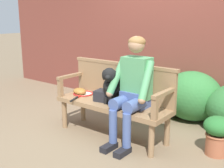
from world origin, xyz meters
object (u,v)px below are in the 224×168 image
object	(u,v)px
person_seated	(133,87)
tennis_racket	(82,94)
baseball_glove	(80,91)
garden_bench	(112,107)
dog_on_bench	(111,85)
sports_bag	(106,96)
potted_plant	(218,133)

from	to	relation	value
person_seated	tennis_racket	bearing A→B (deg)	176.65
baseball_glove	garden_bench	bearing A→B (deg)	12.05
dog_on_bench	baseball_glove	size ratio (longest dim) A/B	2.19
dog_on_bench	person_seated	bearing A→B (deg)	-1.04
person_seated	sports_bag	bearing A→B (deg)	177.25
garden_bench	dog_on_bench	bearing A→B (deg)	-121.29
garden_bench	dog_on_bench	size ratio (longest dim) A/B	3.28
baseball_glove	potted_plant	bearing A→B (deg)	23.93
person_seated	dog_on_bench	bearing A→B (deg)	178.96
person_seated	sports_bag	world-z (taller)	person_seated
baseball_glove	person_seated	bearing A→B (deg)	12.26
baseball_glove	potted_plant	xyz separation A→B (m)	(1.89, 0.30, -0.25)
sports_bag	potted_plant	xyz separation A→B (m)	(1.38, 0.32, -0.27)
garden_bench	person_seated	size ratio (longest dim) A/B	1.19
dog_on_bench	tennis_racket	xyz separation A→B (m)	(-0.56, 0.05, -0.23)
baseball_glove	sports_bag	bearing A→B (deg)	12.33
garden_bench	potted_plant	bearing A→B (deg)	14.51
garden_bench	sports_bag	size ratio (longest dim) A/B	5.64
tennis_racket	baseball_glove	world-z (taller)	baseball_glove
person_seated	dog_on_bench	distance (m)	0.33
person_seated	tennis_racket	size ratio (longest dim) A/B	2.29
tennis_racket	sports_bag	size ratio (longest dim) A/B	2.07
potted_plant	dog_on_bench	bearing A→B (deg)	-165.24
tennis_racket	potted_plant	size ratio (longest dim) A/B	1.26
baseball_glove	sports_bag	size ratio (longest dim) A/B	0.79
dog_on_bench	baseball_glove	distance (m)	0.64
garden_bench	baseball_glove	bearing A→B (deg)	177.11
tennis_racket	baseball_glove	distance (m)	0.06
person_seated	dog_on_bench	xyz separation A→B (m)	(-0.33, 0.01, -0.03)
potted_plant	sports_bag	bearing A→B (deg)	-166.91
dog_on_bench	baseball_glove	xyz separation A→B (m)	(-0.61, 0.04, -0.20)
potted_plant	tennis_racket	bearing A→B (deg)	-171.04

